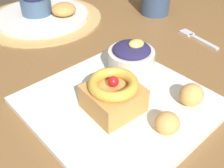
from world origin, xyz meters
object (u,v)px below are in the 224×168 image
object	(u,v)px
fritter_front	(191,95)
back_plate	(43,16)
cake_slice	(113,95)
fork	(195,37)
berry_ramekin	(131,59)
back_pastry	(64,9)
back_ramekin	(36,3)
fritter_middle	(167,123)
front_plate	(119,104)

from	to	relation	value
fritter_front	back_plate	world-z (taller)	fritter_front
cake_slice	fork	size ratio (longest dim) A/B	0.74
berry_ramekin	fritter_front	distance (m)	0.14
back_pastry	back_ramekin	bearing A→B (deg)	127.38
back_pastry	back_plate	bearing A→B (deg)	129.37
berry_ramekin	back_ramekin	size ratio (longest dim) A/B	1.06
fritter_front	berry_ramekin	bearing A→B (deg)	93.46
fritter_middle	back_ramekin	bearing A→B (deg)	81.31
back_plate	back_pastry	world-z (taller)	back_pastry
front_plate	fritter_middle	size ratio (longest dim) A/B	7.42
back_plate	back_ramekin	xyz separation A→B (m)	(-0.01, 0.01, 0.04)
fritter_middle	cake_slice	bearing A→B (deg)	105.63
back_plate	back_pastry	xyz separation A→B (m)	(0.04, -0.05, 0.02)
back_ramekin	back_pastry	xyz separation A→B (m)	(0.05, -0.07, -0.01)
cake_slice	berry_ramekin	xyz separation A→B (m)	(0.10, 0.06, 0.00)
cake_slice	fritter_middle	distance (m)	0.10
back_ramekin	fritter_front	bearing A→B (deg)	-89.97
front_plate	back_plate	size ratio (longest dim) A/B	1.10
front_plate	cake_slice	size ratio (longest dim) A/B	3.26
back_plate	back_pastry	size ratio (longest dim) A/B	3.90
berry_ramekin	cake_slice	bearing A→B (deg)	-150.85
berry_ramekin	fritter_front	bearing A→B (deg)	-86.54
front_plate	back_plate	world-z (taller)	back_plate
fritter_middle	back_ramekin	size ratio (longest dim) A/B	0.46
fork	fritter_front	bearing A→B (deg)	130.54
back_plate	back_ramekin	bearing A→B (deg)	118.72
fork	cake_slice	bearing A→B (deg)	109.66
back_ramekin	fork	world-z (taller)	back_ramekin
fritter_front	fritter_middle	bearing A→B (deg)	-171.37
back_ramekin	fork	size ratio (longest dim) A/B	0.70
fritter_front	fritter_middle	distance (m)	0.09
front_plate	fork	world-z (taller)	front_plate
front_plate	fritter_middle	distance (m)	0.11
cake_slice	back_pastry	world-z (taller)	cake_slice
berry_ramekin	back_plate	distance (m)	0.38
back_ramekin	front_plate	bearing A→B (deg)	-101.25
berry_ramekin	back_ramekin	bearing A→B (deg)	88.82
fork	front_plate	bearing A→B (deg)	109.12
fritter_front	back_plate	xyz separation A→B (m)	(0.01, 0.52, -0.02)
fritter_front	back_plate	distance (m)	0.52
back_plate	back_pastry	distance (m)	0.07
back_ramekin	back_pastry	distance (m)	0.08
fritter_middle	back_plate	size ratio (longest dim) A/B	0.15
berry_ramekin	fritter_middle	bearing A→B (deg)	-116.41
fritter_middle	back_ramekin	distance (m)	0.56
berry_ramekin	front_plate	bearing A→B (deg)	-148.14
fritter_front	back_ramekin	distance (m)	0.54
back_ramekin	fork	distance (m)	0.46
berry_ramekin	fritter_front	xyz separation A→B (m)	(0.01, -0.14, -0.01)
front_plate	fritter_front	distance (m)	0.13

